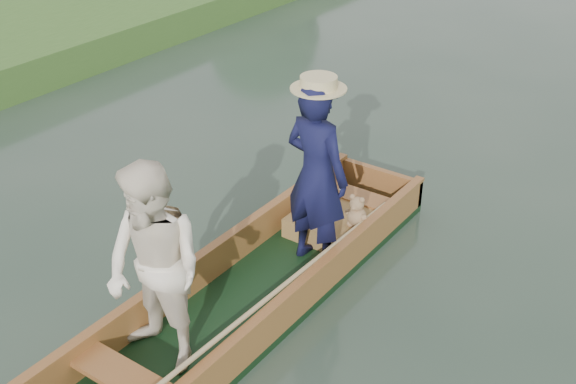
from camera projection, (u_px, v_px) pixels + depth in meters
The scene contains 2 objects.
ground at pixel (252, 303), 6.91m from camera, with size 120.00×120.00×0.00m, color #283D30.
punt at pixel (241, 248), 6.45m from camera, with size 1.12×5.21×2.04m.
Camera 1 is at (3.44, -4.28, 4.33)m, focal length 45.00 mm.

